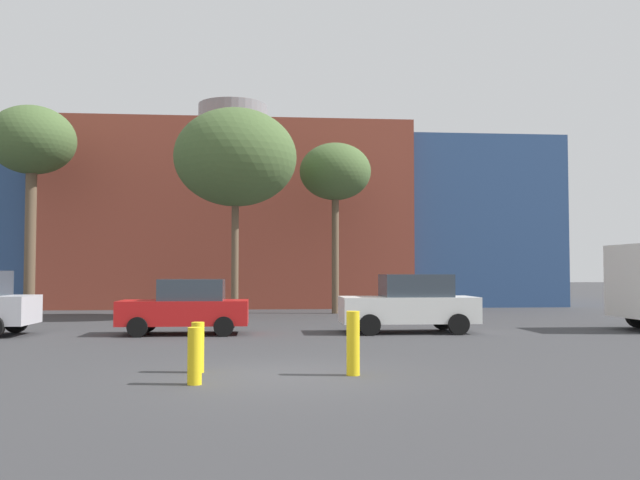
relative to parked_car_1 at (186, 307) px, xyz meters
The scene contains 10 objects.
ground_plane 8.73m from the parked_car_1, 72.78° to the right, with size 200.00×200.00×0.00m, color #38383A.
building_backdrop 19.58m from the parked_car_1, 88.38° to the left, with size 35.47×12.05×11.57m.
parked_car_1 is the anchor object (origin of this frame).
parked_car_2 6.78m from the parked_car_1, ahead, with size 4.12×2.02×1.78m.
bare_tree_0 14.15m from the parked_car_1, 128.30° to the left, with size 3.73×3.73×9.08m.
bare_tree_1 8.94m from the parked_car_1, 80.27° to the left, with size 4.93×4.93×8.43m.
bare_tree_2 12.40m from the parked_car_1, 60.27° to the left, with size 3.21×3.21×7.63m.
bollard_yellow_0 7.89m from the parked_car_1, 82.32° to the right, with size 0.24×0.24×0.93m, color yellow.
bollard_yellow_1 9.26m from the parked_car_1, 82.99° to the right, with size 0.24×0.24×0.95m, color yellow.
bollard_yellow_2 9.27m from the parked_car_1, 65.18° to the right, with size 0.24×0.24×1.16m, color yellow.
Camera 1 is at (-0.35, -12.48, 1.88)m, focal length 38.53 mm.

